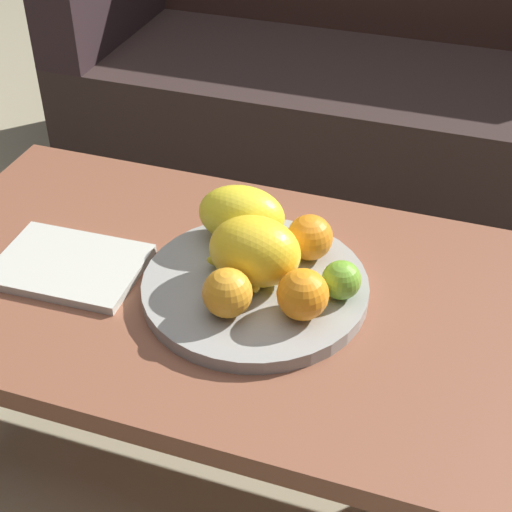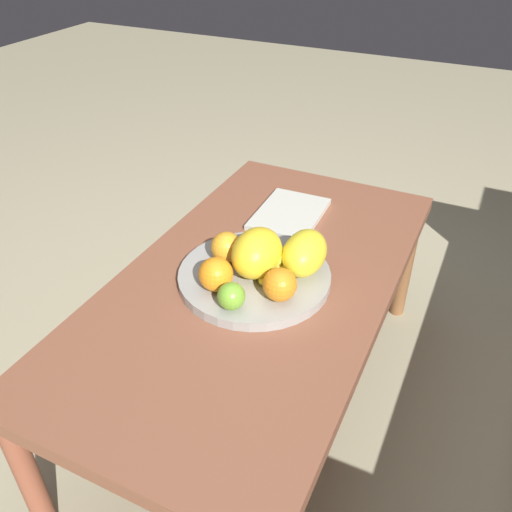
% 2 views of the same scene
% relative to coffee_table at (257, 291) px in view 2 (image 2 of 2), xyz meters
% --- Properties ---
extents(ground_plane, '(8.00, 8.00, 0.00)m').
position_rel_coffee_table_xyz_m(ground_plane, '(0.00, 0.00, -0.40)').
color(ground_plane, tan).
extents(coffee_table, '(1.22, 0.65, 0.45)m').
position_rel_coffee_table_xyz_m(coffee_table, '(0.00, 0.00, 0.00)').
color(coffee_table, brown).
rests_on(coffee_table, ground_plane).
extents(fruit_bowl, '(0.38, 0.38, 0.03)m').
position_rel_coffee_table_xyz_m(fruit_bowl, '(0.02, 0.00, 0.06)').
color(fruit_bowl, '#979690').
rests_on(fruit_bowl, coffee_table).
extents(melon_large_front, '(0.15, 0.12, 0.12)m').
position_rel_coffee_table_xyz_m(melon_large_front, '(0.01, 0.01, 0.13)').
color(melon_large_front, yellow).
rests_on(melon_large_front, fruit_bowl).
extents(melon_smaller_beside, '(0.16, 0.11, 0.10)m').
position_rel_coffee_table_xyz_m(melon_smaller_beside, '(-0.04, 0.11, 0.12)').
color(melon_smaller_beside, yellow).
rests_on(melon_smaller_beside, fruit_bowl).
extents(orange_front, '(0.08, 0.08, 0.08)m').
position_rel_coffee_table_xyz_m(orange_front, '(0.11, -0.05, 0.11)').
color(orange_front, orange).
rests_on(orange_front, fruit_bowl).
extents(orange_left, '(0.08, 0.08, 0.08)m').
position_rel_coffee_table_xyz_m(orange_left, '(0.00, -0.09, 0.11)').
color(orange_left, orange).
rests_on(orange_left, fruit_bowl).
extents(orange_right, '(0.08, 0.08, 0.08)m').
position_rel_coffee_table_xyz_m(orange_right, '(0.08, 0.10, 0.11)').
color(orange_right, orange).
rests_on(orange_right, fruit_bowl).
extents(apple_front, '(0.06, 0.06, 0.06)m').
position_rel_coffee_table_xyz_m(apple_front, '(0.16, 0.01, 0.10)').
color(apple_front, '#6CA72E').
rests_on(apple_front, fruit_bowl).
extents(banana_bunch, '(0.16, 0.15, 0.06)m').
position_rel_coffee_table_xyz_m(banana_bunch, '(-0.00, 0.03, 0.10)').
color(banana_bunch, gold).
rests_on(banana_bunch, fruit_bowl).
extents(magazine, '(0.26, 0.19, 0.02)m').
position_rel_coffee_table_xyz_m(magazine, '(-0.31, -0.04, 0.05)').
color(magazine, beige).
rests_on(magazine, coffee_table).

